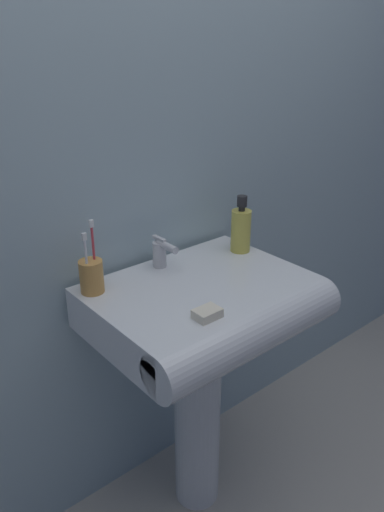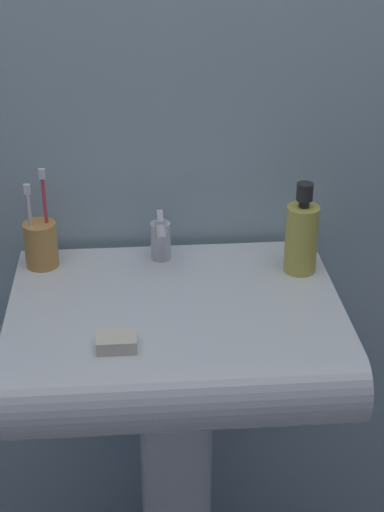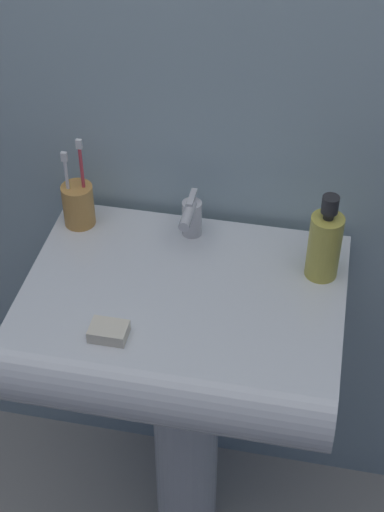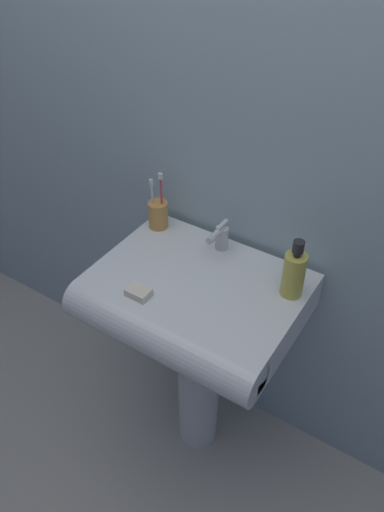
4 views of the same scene
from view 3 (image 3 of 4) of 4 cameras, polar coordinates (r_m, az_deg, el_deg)
The scene contains 7 objects.
wall_back at distance 1.52m, azimuth 1.44°, elevation 14.61°, with size 5.00×0.05×2.40m, color #9EB7C1.
sink_pedestal at distance 1.88m, azimuth -0.43°, elevation -12.91°, with size 0.15×0.15×0.71m, color white.
sink_basin at distance 1.53m, azimuth -0.88°, elevation -5.04°, with size 0.62×0.49×0.12m.
faucet at distance 1.60m, azimuth -0.07°, elevation 2.88°, with size 0.04×0.11×0.10m.
toothbrush_cup at distance 1.65m, azimuth -8.27°, elevation 3.78°, with size 0.07×0.07×0.21m.
soap_bottle at distance 1.51m, azimuth 9.62°, elevation 0.86°, with size 0.06×0.06×0.19m.
bar_soap at distance 1.42m, azimuth -6.08°, elevation -5.48°, with size 0.07×0.05×0.02m, color silver.
Camera 3 is at (0.23, -1.08, 1.87)m, focal length 55.00 mm.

